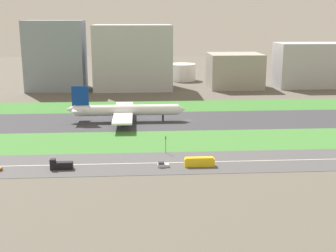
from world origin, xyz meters
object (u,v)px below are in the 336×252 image
(bus_0, at_px, (199,162))
(office_tower, at_px, (235,71))
(car_1, at_px, (163,165))
(fuel_tank_centre, at_px, (182,72))
(truck_0, at_px, (61,165))
(airliner, at_px, (124,110))
(terminal_building, at_px, (56,55))
(cargo_warehouse, at_px, (311,65))
(hangar_building, at_px, (133,57))
(traffic_light, at_px, (166,143))
(fuel_tank_west, at_px, (147,73))

(bus_0, relative_size, office_tower, 0.28)
(car_1, relative_size, fuel_tank_centre, 0.18)
(truck_0, xyz_separation_m, fuel_tank_centre, (68.64, 237.00, 5.63))
(airliner, xyz_separation_m, terminal_building, (-55.07, 114.00, 20.20))
(cargo_warehouse, bearing_deg, office_tower, 180.00)
(hangar_building, bearing_deg, car_1, -86.25)
(traffic_light, bearing_deg, car_1, -97.30)
(hangar_building, bearing_deg, fuel_tank_west, 74.83)
(truck_0, bearing_deg, airliner, -105.54)
(hangar_building, bearing_deg, office_tower, 0.00)
(traffic_light, bearing_deg, airliner, 107.64)
(airliner, bearing_deg, terminal_building, 115.78)
(car_1, xyz_separation_m, bus_0, (14.16, 0.00, 0.90))
(traffic_light, xyz_separation_m, cargo_warehouse, (127.76, 174.01, 13.33))
(fuel_tank_centre, bearing_deg, cargo_warehouse, -24.25)
(car_1, bearing_deg, hangar_building, -86.25)
(bus_0, relative_size, fuel_tank_west, 0.50)
(traffic_light, bearing_deg, bus_0, -56.61)
(traffic_light, distance_m, cargo_warehouse, 216.28)
(airliner, xyz_separation_m, truck_0, (-21.69, -78.00, -4.56))
(hangar_building, bearing_deg, terminal_building, 180.00)
(car_1, distance_m, terminal_building, 206.58)
(truck_0, height_order, traffic_light, traffic_light)
(airliner, relative_size, traffic_light, 9.03)
(airliner, xyz_separation_m, fuel_tank_centre, (46.94, 159.00, 1.07))
(office_tower, bearing_deg, bus_0, -105.74)
(hangar_building, height_order, fuel_tank_west, hangar_building)
(bus_0, xyz_separation_m, fuel_tank_centre, (16.00, 237.00, 5.48))
(bus_0, bearing_deg, fuel_tank_west, -86.49)
(bus_0, bearing_deg, cargo_warehouse, -121.12)
(bus_0, height_order, terminal_building, terminal_building)
(car_1, distance_m, traffic_light, 18.45)
(hangar_building, bearing_deg, airliner, -92.11)
(bus_0, bearing_deg, traffic_light, -56.61)
(airliner, bearing_deg, hangar_building, 87.89)
(truck_0, xyz_separation_m, cargo_warehouse, (168.54, 192.00, 15.95))
(airliner, bearing_deg, fuel_tank_west, 84.11)
(cargo_warehouse, bearing_deg, car_1, -124.11)
(airliner, relative_size, office_tower, 1.57)
(terminal_building, bearing_deg, airliner, -64.22)
(terminal_building, xyz_separation_m, hangar_building, (59.26, 0.00, -1.65))
(fuel_tank_west, xyz_separation_m, fuel_tank_centre, (30.55, 0.00, 0.28))
(car_1, bearing_deg, traffic_light, -97.30)
(bus_0, height_order, office_tower, office_tower)
(bus_0, bearing_deg, airliner, -68.36)
(terminal_building, relative_size, fuel_tank_centre, 2.13)
(airliner, distance_m, traffic_light, 63.00)
(airliner, height_order, car_1, airliner)
(terminal_building, height_order, cargo_warehouse, terminal_building)
(truck_0, bearing_deg, cargo_warehouse, -131.28)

